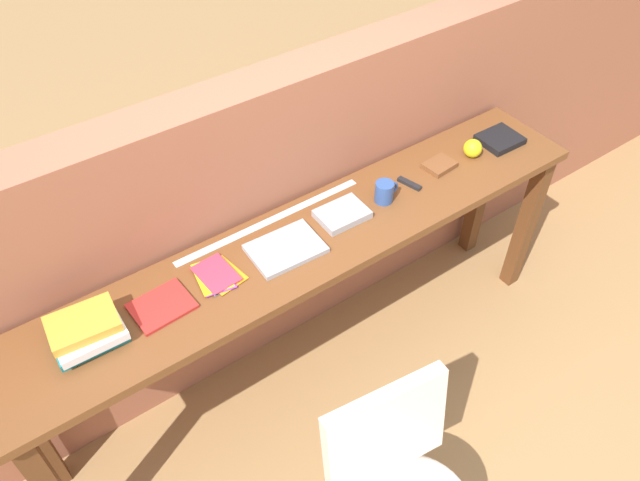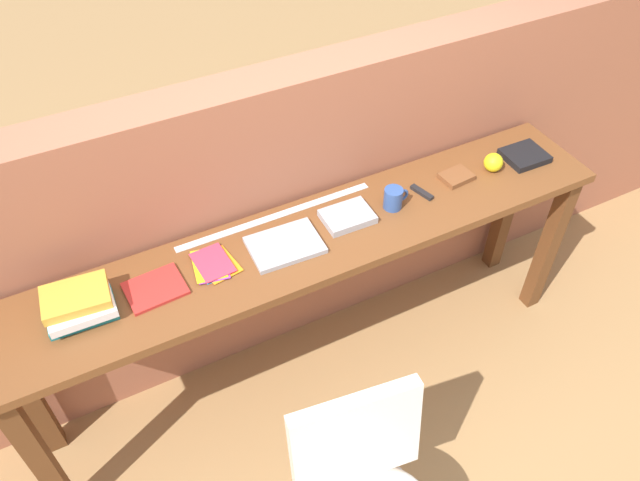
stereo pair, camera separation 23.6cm
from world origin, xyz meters
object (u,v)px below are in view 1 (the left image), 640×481
at_px(sports_ball_small, 473,148).
at_px(mug, 385,192).
at_px(book_open_centre, 286,249).
at_px(book_repair_rightmost, 500,139).
at_px(multitool_folded, 409,184).
at_px(leather_journal_brown, 440,165).
at_px(pamphlet_pile_colourful, 217,275).
at_px(book_stack_leftmost, 87,332).
at_px(magazine_cycling, 162,306).

bearing_deg(sports_ball_small, mug, -179.23).
xyz_separation_m(book_open_centre, book_repair_rightmost, (1.17, 0.01, 0.00)).
bearing_deg(book_open_centre, multitool_folded, 4.40).
xyz_separation_m(book_open_centre, leather_journal_brown, (0.82, 0.04, 0.00)).
relative_size(book_open_centre, multitool_folded, 2.46).
bearing_deg(pamphlet_pile_colourful, multitool_folded, -0.72).
height_order(pamphlet_pile_colourful, book_open_centre, book_open_centre).
distance_m(pamphlet_pile_colourful, mug, 0.76).
distance_m(pamphlet_pile_colourful, multitool_folded, 0.91).
relative_size(book_stack_leftmost, multitool_folded, 2.14).
distance_m(book_stack_leftmost, book_open_centre, 0.76).
relative_size(leather_journal_brown, book_repair_rightmost, 0.72).
bearing_deg(pamphlet_pile_colourful, mug, -1.82).
distance_m(book_stack_leftmost, book_repair_rightmost, 1.93).
relative_size(pamphlet_pile_colourful, book_repair_rightmost, 1.06).
height_order(pamphlet_pile_colourful, mug, mug).
bearing_deg(book_open_centre, leather_journal_brown, 4.99).
height_order(book_stack_leftmost, magazine_cycling, book_stack_leftmost).
distance_m(pamphlet_pile_colourful, sports_ball_small, 1.27).
bearing_deg(multitool_folded, book_open_centre, -178.11).
relative_size(pamphlet_pile_colourful, leather_journal_brown, 1.47).
relative_size(pamphlet_pile_colourful, book_open_centre, 0.71).
distance_m(book_stack_leftmost, sports_ball_small, 1.75).
height_order(leather_journal_brown, sports_ball_small, sports_ball_small).
distance_m(magazine_cycling, book_repair_rightmost, 1.67).
bearing_deg(leather_journal_brown, book_repair_rightmost, -8.37).
xyz_separation_m(book_stack_leftmost, pamphlet_pile_colourful, (0.48, 0.01, -0.04)).
bearing_deg(multitool_folded, leather_journal_brown, 4.50).
bearing_deg(book_repair_rightmost, mug, -178.00).
relative_size(mug, multitool_folded, 1.00).
relative_size(magazine_cycling, multitool_folded, 1.85).
relative_size(magazine_cycling, book_open_centre, 0.75).
xyz_separation_m(pamphlet_pile_colourful, book_open_centre, (0.28, -0.03, 0.00)).
bearing_deg(mug, sports_ball_small, 0.77).
bearing_deg(magazine_cycling, multitool_folded, -3.33).
distance_m(multitool_folded, book_repair_rightmost, 0.54).
xyz_separation_m(sports_ball_small, book_repair_rightmost, (0.18, 0.00, -0.03)).
relative_size(multitool_folded, leather_journal_brown, 0.85).
bearing_deg(leather_journal_brown, sports_ball_small, -11.80).
height_order(book_open_centre, leather_journal_brown, leather_journal_brown).
xyz_separation_m(leather_journal_brown, sports_ball_small, (0.17, -0.02, 0.03)).
relative_size(book_stack_leftmost, sports_ball_small, 2.87).
bearing_deg(pamphlet_pile_colourful, leather_journal_brown, 0.16).
relative_size(mug, sports_ball_small, 1.34).
height_order(pamphlet_pile_colourful, book_repair_rightmost, book_repair_rightmost).
xyz_separation_m(magazine_cycling, leather_journal_brown, (1.32, 0.02, 0.01)).
bearing_deg(mug, multitool_folded, 4.94).
height_order(book_stack_leftmost, sports_ball_small, book_stack_leftmost).
distance_m(pamphlet_pile_colourful, leather_journal_brown, 1.10).
relative_size(magazine_cycling, leather_journal_brown, 1.56).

